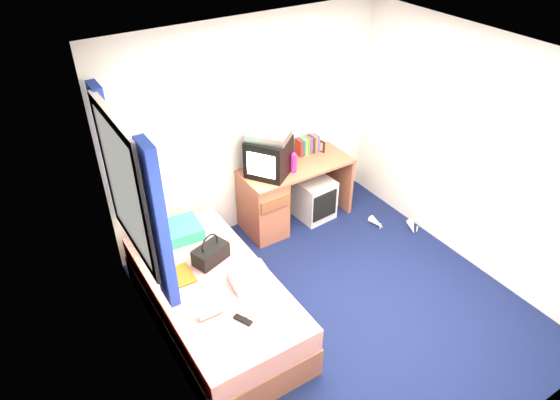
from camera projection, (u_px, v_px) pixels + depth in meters
ground at (339, 306)px, 4.86m from camera, size 3.40×3.40×0.00m
room_shell at (351, 180)px, 4.04m from camera, size 3.40×3.40×3.40m
bed at (214, 301)px, 4.55m from camera, size 1.01×2.00×0.54m
pillow at (172, 233)px, 4.84m from camera, size 0.59×0.40×0.12m
desk at (275, 197)px, 5.70m from camera, size 1.30×0.55×0.75m
storage_cube at (314, 199)px, 5.96m from camera, size 0.43×0.43×0.50m
crt_tv at (268, 157)px, 5.35m from camera, size 0.57×0.57×0.42m
vcr at (268, 135)px, 5.21m from camera, size 0.51×0.53×0.08m
book_row at (307, 145)px, 5.81m from camera, size 0.27×0.13×0.20m
picture_frame at (321, 146)px, 5.85m from camera, size 0.04×0.12×0.14m
pink_water_bottle at (294, 163)px, 5.44m from camera, size 0.08×0.08×0.21m
aerosol_can at (279, 160)px, 5.56m from camera, size 0.05×0.05×0.17m
handbag at (211, 253)px, 4.55m from camera, size 0.37×0.28×0.30m
towel at (250, 277)px, 4.34m from camera, size 0.35×0.31×0.11m
magazine at (181, 276)px, 4.43m from camera, size 0.22×0.29×0.01m
water_bottle at (211, 312)px, 4.03m from camera, size 0.20×0.07×0.07m
colour_swatch_fan at (246, 314)px, 4.05m from camera, size 0.23×0.14×0.01m
remote_control at (243, 320)px, 4.00m from camera, size 0.11×0.17×0.02m
window_assembly at (130, 189)px, 4.00m from camera, size 0.11×1.42×1.40m
white_heels at (394, 225)px, 5.87m from camera, size 0.44×0.51×0.09m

